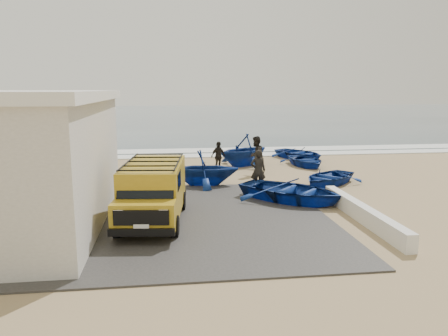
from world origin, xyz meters
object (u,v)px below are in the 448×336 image
boat_far_right (299,153)px  boat_mid_left (204,168)px  boat_near_left (291,191)px  boat_near_right (328,177)px  van (153,190)px  parapet (363,213)px  fisherman_back (218,156)px  fisherman_front (258,170)px  boat_mid_right (306,160)px  fisherman_middle (256,155)px  boat_far_left (244,150)px

boat_far_right → boat_mid_left: bearing=-163.6°
boat_near_left → boat_near_right: boat_near_left is taller
van → parapet: bearing=-1.6°
parapet → fisherman_back: 10.36m
boat_near_right → boat_near_left: bearing=-81.9°
boat_mid_left → fisherman_front: size_ratio=1.72×
parapet → boat_mid_left: (-4.76, 6.15, 0.54)m
boat_mid_right → fisherman_back: 5.20m
boat_near_right → fisherman_middle: size_ratio=1.67×
parapet → boat_near_right: size_ratio=1.83×
van → fisherman_back: size_ratio=3.06×
boat_mid_left → fisherman_back: size_ratio=1.95×
parapet → boat_mid_left: size_ratio=1.93×
boat_mid_left → boat_mid_right: 7.55m
boat_near_left → boat_far_right: bearing=24.4°
fisherman_front → parapet: bearing=122.0°
fisherman_middle → van: bearing=2.9°
fisherman_front → fisherman_middle: bearing=-96.1°
boat_near_left → fisherman_front: (-0.90, 1.97, 0.47)m
parapet → boat_far_right: 13.10m
boat_far_left → fisherman_middle: fisherman_middle is taller
boat_far_left → fisherman_front: size_ratio=1.93×
parapet → boat_mid_left: bearing=127.8°
boat_far_right → fisherman_front: bearing=-147.8°
fisherman_middle → boat_near_left: bearing=38.7°
fisherman_middle → fisherman_back: 2.15m
boat_mid_right → fisherman_front: bearing=-133.1°
van → boat_near_right: 9.13m
van → fisherman_back: van is taller
boat_near_left → fisherman_middle: size_ratio=2.13×
van → boat_mid_left: (2.13, 5.19, -0.26)m
van → boat_far_left: bearing=70.7°
parapet → fisherman_front: size_ratio=3.33×
boat_mid_left → boat_mid_right: size_ratio=0.97×
boat_near_left → boat_mid_left: bearing=86.5°
parapet → boat_mid_left: boat_mid_left is taller
boat_mid_left → boat_far_left: (2.72, 4.92, 0.10)m
fisherman_front → van: bearing=45.5°
boat_far_left → fisherman_middle: (0.17, -2.55, 0.07)m
van → fisherman_front: size_ratio=2.70×
boat_mid_right → boat_far_right: boat_far_right is taller
parapet → van: van is taller
boat_near_right → boat_mid_left: size_ratio=1.06×
fisherman_back → fisherman_middle: bearing=-64.8°
boat_far_left → fisherman_middle: 2.56m
van → boat_far_left: 11.22m
boat_near_right → van: bearing=-98.5°
van → fisherman_middle: bearing=62.8°
fisherman_middle → fisherman_back: fisherman_middle is taller
boat_near_left → fisherman_front: fisherman_front is taller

